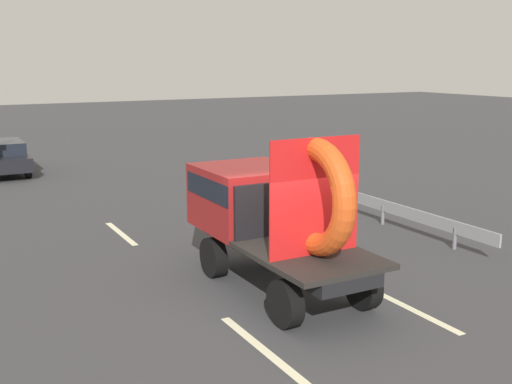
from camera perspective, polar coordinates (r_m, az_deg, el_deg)
ground_plane at (r=12.07m, az=3.16°, el=-10.18°), size 120.00×120.00×0.00m
flatbed_truck at (r=12.74m, az=0.98°, el=-1.53°), size 2.02×4.82×3.23m
distant_sedan at (r=27.19m, az=-22.39°, el=3.04°), size 1.80×4.20×1.37m
guardrail at (r=18.85m, az=8.99°, el=-0.48°), size 0.10×10.78×0.71m
lane_dash_left_near at (r=10.28m, az=0.64°, el=-14.27°), size 0.16×2.80×0.01m
lane_dash_left_far at (r=17.05m, az=-12.33°, el=-3.75°), size 0.16×2.49×0.01m
lane_dash_right_near at (r=12.09m, az=14.27°, el=-10.49°), size 0.16×2.41×0.01m
lane_dash_right_far at (r=18.56m, az=-3.10°, el=-2.19°), size 0.16×2.44×0.01m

